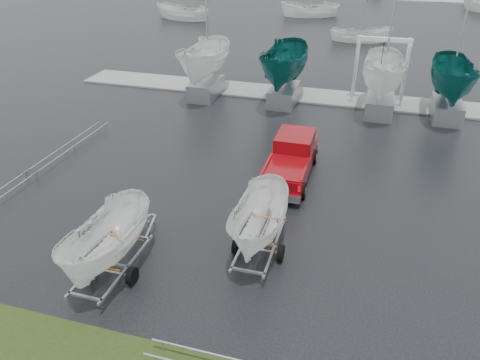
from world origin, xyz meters
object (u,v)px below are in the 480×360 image
trailer_parked (103,204)px  boat_hoist (381,61)px  trailer_hitched (261,186)px  pickup_truck (292,156)px

trailer_parked → boat_hoist: trailer_parked is taller
trailer_hitched → trailer_parked: 5.01m
trailer_hitched → boat_hoist: bearing=78.6°
trailer_hitched → trailer_parked: (-4.34, -2.50, 0.03)m
trailer_hitched → boat_hoist: trailer_hitched is taller
trailer_parked → trailer_hitched: bearing=30.1°
pickup_truck → boat_hoist: (3.40, 11.20, 1.75)m
pickup_truck → trailer_hitched: size_ratio=1.05×
trailer_parked → boat_hoist: 21.25m
trailer_hitched → pickup_truck: bearing=90.0°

